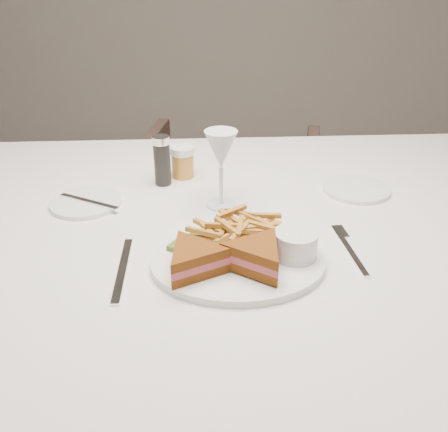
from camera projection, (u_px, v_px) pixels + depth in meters
name	position (u px, v px, depth m)	size (l,w,h in m)	color
table	(224.00, 358.00, 1.23)	(1.64, 1.09, 0.75)	silver
chair_far	(226.00, 213.00, 1.94)	(0.69, 0.64, 0.71)	#46332B
table_setting	(228.00, 223.00, 0.98)	(0.79, 0.57, 0.18)	white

